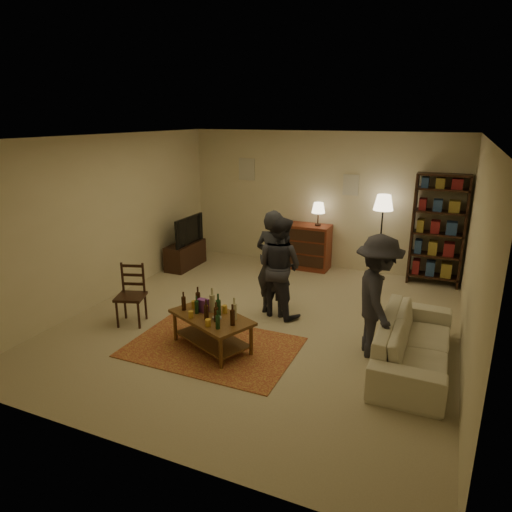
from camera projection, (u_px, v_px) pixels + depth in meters
The scene contains 13 objects.
floor at pixel (262, 322), 6.87m from camera, with size 6.00×6.00×0.00m, color #C6B793.
room_shell at pixel (290, 176), 9.19m from camera, with size 6.00×6.00×6.00m.
rug at pixel (212, 347), 6.11m from camera, with size 2.20×1.50×0.01m, color maroon.
coffee_table at pixel (211, 320), 5.99m from camera, with size 1.28×1.02×0.80m.
dining_chair at pixel (132, 292), 6.74m from camera, with size 0.50×0.50×0.92m.
tv_stand at pixel (185, 249), 9.27m from camera, with size 0.40×1.00×1.06m.
dresser at pixel (305, 245), 9.18m from camera, with size 1.00×0.50×1.36m.
bookshelf at pixel (438, 229), 8.15m from camera, with size 0.90×0.34×2.02m.
floor_lamp at pixel (383, 208), 8.30m from camera, with size 0.36×0.36×1.61m.
sofa at pixel (414, 343), 5.59m from camera, with size 2.08×0.81×0.61m, color beige.
person_left at pixel (273, 263), 6.93m from camera, with size 0.60×0.39×1.65m, color #222329.
person_right at pixel (279, 267), 6.91m from camera, with size 0.76×0.59×1.57m, color #2A2A32.
person_by_sofa at pixel (377, 297), 5.72m from camera, with size 1.03×0.59×1.59m, color #2A2831.
Camera 1 is at (2.42, -5.79, 2.97)m, focal length 32.00 mm.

